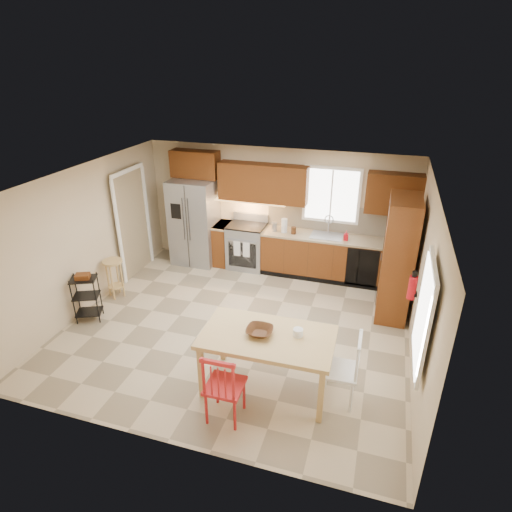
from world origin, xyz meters
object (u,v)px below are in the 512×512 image
at_px(fire_extinguisher, 412,288).
at_px(chair_white, 340,369).
at_px(range_stove, 247,247).
at_px(pantry, 398,259).
at_px(table_bowl, 260,334).
at_px(bar_stool, 115,278).
at_px(table_jar, 298,334).
at_px(soap_bottle, 346,235).
at_px(refrigerator, 195,222).
at_px(dining_table, 267,362).
at_px(utility_cart, 87,298).
at_px(chair_red, 225,384).

relative_size(fire_extinguisher, chair_white, 0.36).
relative_size(range_stove, pantry, 0.44).
relative_size(table_bowl, bar_stool, 0.47).
bearing_deg(chair_white, table_jar, 83.29).
bearing_deg(range_stove, soap_bottle, -2.40).
relative_size(soap_bottle, fire_extinguisher, 0.53).
height_order(range_stove, table_jar, table_jar).
relative_size(refrigerator, chair_white, 1.80).
height_order(refrigerator, range_stove, refrigerator).
xyz_separation_m(refrigerator, dining_table, (2.56, -3.37, -0.49)).
bearing_deg(pantry, chair_white, -104.42).
height_order(range_stove, utility_cart, range_stove).
distance_m(range_stove, fire_extinguisher, 3.83).
height_order(soap_bottle, table_jar, soap_bottle).
bearing_deg(table_bowl, table_jar, 12.53).
height_order(fire_extinguisher, utility_cart, fire_extinguisher).
relative_size(soap_bottle, dining_table, 0.11).
relative_size(chair_white, utility_cart, 1.23).
bearing_deg(chair_white, soap_bottle, 4.78).
bearing_deg(bar_stool, dining_table, -8.30).
bearing_deg(dining_table, table_jar, 14.94).
distance_m(table_jar, utility_cart, 3.82).
height_order(fire_extinguisher, dining_table, fire_extinguisher).
distance_m(pantry, bar_stool, 5.06).
distance_m(pantry, table_jar, 2.63).
relative_size(range_stove, table_jar, 5.70).
xyz_separation_m(dining_table, chair_white, (0.95, 0.05, 0.09)).
bearing_deg(dining_table, utility_cart, 167.10).
bearing_deg(fire_extinguisher, refrigerator, 155.48).
bearing_deg(bar_stool, utility_cart, -74.02).
xyz_separation_m(dining_table, table_jar, (0.38, 0.11, 0.46)).
bearing_deg(dining_table, range_stove, 111.39).
height_order(range_stove, dining_table, range_stove).
distance_m(fire_extinguisher, dining_table, 2.35).
bearing_deg(chair_red, refrigerator, 117.83).
bearing_deg(range_stove, fire_extinguisher, -32.62).
bearing_deg(utility_cart, refrigerator, 49.23).
relative_size(dining_table, chair_red, 1.70).
height_order(pantry, bar_stool, pantry).
distance_m(soap_bottle, table_jar, 3.25).
distance_m(refrigerator, range_stove, 1.24).
xyz_separation_m(pantry, table_jar, (-1.19, -2.34, -0.17)).
distance_m(refrigerator, dining_table, 4.26).
bearing_deg(pantry, range_stove, 161.71).
height_order(chair_white, table_bowl, chair_white).
relative_size(refrigerator, dining_table, 1.06).
distance_m(soap_bottle, bar_stool, 4.42).
xyz_separation_m(fire_extinguisher, bar_stool, (-5.13, 0.12, -0.73)).
bearing_deg(fire_extinguisher, dining_table, -141.67).
bearing_deg(table_jar, dining_table, -164.05).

